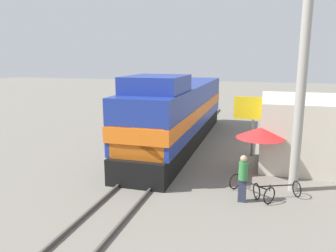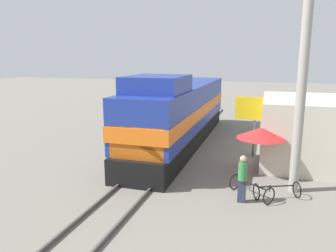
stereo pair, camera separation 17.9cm
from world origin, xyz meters
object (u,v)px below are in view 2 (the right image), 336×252
at_px(vendor_umbrella, 261,133).
at_px(person_bystander, 242,177).
at_px(billboard_sign, 255,112).
at_px(bicycle_spare, 251,188).
at_px(bicycle, 277,190).
at_px(locomotive, 180,113).
at_px(utility_pole, 305,41).

height_order(vendor_umbrella, person_bystander, vendor_umbrella).
xyz_separation_m(billboard_sign, bicycle_spare, (0.19, -5.60, -2.15)).
xyz_separation_m(bicycle, bicycle_spare, (-0.97, -0.09, 0.01)).
bearing_deg(bicycle_spare, locomotive, -106.16).
relative_size(locomotive, utility_pole, 1.31).
height_order(utility_pole, vendor_umbrella, utility_pole).
xyz_separation_m(vendor_umbrella, bicycle, (0.73, -2.53, -1.69)).
height_order(locomotive, vendor_umbrella, locomotive).
bearing_deg(bicycle, bicycle_spare, -108.74).
relative_size(locomotive, person_bystander, 8.46).
height_order(billboard_sign, bicycle_spare, billboard_sign).
bearing_deg(locomotive, bicycle_spare, -54.78).
xyz_separation_m(person_bystander, bicycle_spare, (0.31, 0.63, -0.67)).
bearing_deg(bicycle_spare, bicycle, 133.90).
relative_size(vendor_umbrella, bicycle_spare, 1.26).
bearing_deg(vendor_umbrella, billboard_sign, 98.16).
distance_m(locomotive, billboard_sign, 4.69).
bearing_deg(billboard_sign, vendor_umbrella, -81.84).
bearing_deg(bicycle_spare, person_bystander, 11.98).
height_order(utility_pole, bicycle, utility_pole).
relative_size(person_bystander, bicycle_spare, 1.02).
bearing_deg(utility_pole, person_bystander, -139.28).
xyz_separation_m(person_bystander, bicycle, (1.29, 0.72, -0.68)).
bearing_deg(person_bystander, vendor_umbrella, 80.33).
bearing_deg(billboard_sign, locomotive, 166.44).
bearing_deg(utility_pole, vendor_umbrella, 132.11).
height_order(vendor_umbrella, bicycle, vendor_umbrella).
distance_m(utility_pole, person_bystander, 5.64).
height_order(vendor_umbrella, bicycle_spare, vendor_umbrella).
relative_size(utility_pole, bicycle, 6.51).
relative_size(locomotive, vendor_umbrella, 6.85).
bearing_deg(bicycle_spare, utility_pole, 161.40).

